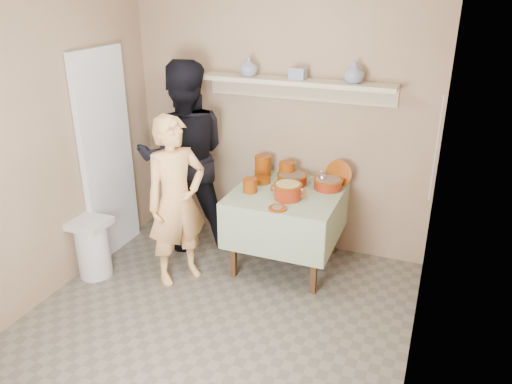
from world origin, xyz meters
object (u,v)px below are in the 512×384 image
at_px(person_cook, 177,201).
at_px(trash_bin, 93,248).
at_px(serving_table, 287,203).
at_px(person_helper, 184,157).
at_px(cazuela_rice, 288,190).

xyz_separation_m(person_cook, trash_bin, (-0.76, -0.25, -0.48)).
height_order(person_cook, serving_table, person_cook).
distance_m(person_cook, person_helper, 0.69).
bearing_deg(cazuela_rice, person_helper, 170.15).
distance_m(person_helper, serving_table, 1.12).
xyz_separation_m(cazuela_rice, trash_bin, (-1.64, -0.67, -0.56)).
bearing_deg(trash_bin, serving_table, 27.53).
relative_size(person_cook, person_helper, 0.81).
height_order(person_cook, trash_bin, person_cook).
height_order(person_helper, trash_bin, person_helper).
distance_m(serving_table, cazuela_rice, 0.26).
bearing_deg(cazuela_rice, serving_table, 109.01).
bearing_deg(trash_bin, person_helper, 59.63).
bearing_deg(person_helper, person_cook, 82.00).
bearing_deg(cazuela_rice, trash_bin, -157.69).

